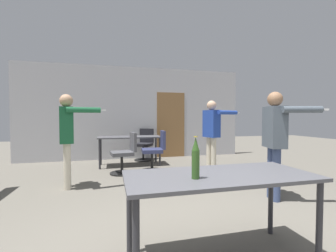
{
  "coord_description": "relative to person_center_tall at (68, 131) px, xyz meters",
  "views": [
    {
      "loc": [
        -0.73,
        -1.5,
        1.24
      ],
      "look_at": [
        0.23,
        2.34,
        1.1
      ],
      "focal_mm": 24.0,
      "sensor_mm": 36.0,
      "label": 1
    }
  ],
  "objects": [
    {
      "name": "person_near_casual",
      "position": [
        3.16,
        -1.36,
        -0.01
      ],
      "size": [
        0.71,
        0.7,
        1.64
      ],
      "rotation": [
        0.0,
        0.0,
        -1.83
      ],
      "color": "#3D4C75",
      "rests_on": "ground_plane"
    },
    {
      "name": "office_chair_side_rolled",
      "position": [
        1.73,
        0.87,
        -0.56
      ],
      "size": [
        0.56,
        0.52,
        0.94
      ],
      "rotation": [
        0.0,
        0.0,
        1.51
      ],
      "color": "black",
      "rests_on": "ground_plane"
    },
    {
      "name": "conference_table_near",
      "position": [
        1.65,
        -2.51,
        -0.33
      ],
      "size": [
        1.62,
        0.7,
        0.76
      ],
      "color": "#4C4C51",
      "rests_on": "ground_plane"
    },
    {
      "name": "person_center_tall",
      "position": [
        0.0,
        0.0,
        0.0
      ],
      "size": [
        0.81,
        0.57,
        1.66
      ],
      "rotation": [
        0.0,
        0.0,
        -1.4
      ],
      "color": "beige",
      "rests_on": "ground_plane"
    },
    {
      "name": "office_chair_near_pushed",
      "position": [
        1.69,
        2.33,
        -0.58
      ],
      "size": [
        0.66,
        0.68,
        0.92
      ],
      "rotation": [
        0.0,
        0.0,
        2.59
      ],
      "color": "black",
      "rests_on": "ground_plane"
    },
    {
      "name": "conference_table_far",
      "position": [
        1.21,
        1.67,
        -0.33
      ],
      "size": [
        1.61,
        0.66,
        0.76
      ],
      "color": "#4C4C51",
      "rests_on": "ground_plane"
    },
    {
      "name": "person_far_watching",
      "position": [
        3.02,
        0.56,
        -0.01
      ],
      "size": [
        0.84,
        0.56,
        1.64
      ],
      "rotation": [
        0.0,
        0.0,
        -1.3
      ],
      "color": "beige",
      "rests_on": "ground_plane"
    },
    {
      "name": "back_wall",
      "position": [
        1.51,
        2.71,
        0.38
      ],
      "size": [
        6.8,
        0.12,
        2.8
      ],
      "color": "#BCBCC1",
      "rests_on": "ground_plane"
    },
    {
      "name": "office_chair_far_left",
      "position": [
        1.04,
        0.82,
        -0.58
      ],
      "size": [
        0.58,
        0.52,
        0.91
      ],
      "rotation": [
        0.0,
        0.0,
        1.72
      ],
      "color": "black",
      "rests_on": "ground_plane"
    },
    {
      "name": "beer_bottle",
      "position": [
        1.39,
        -2.59,
        -0.09
      ],
      "size": [
        0.06,
        0.06,
        0.34
      ],
      "color": "#2D511E",
      "rests_on": "conference_table_near"
    }
  ]
}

